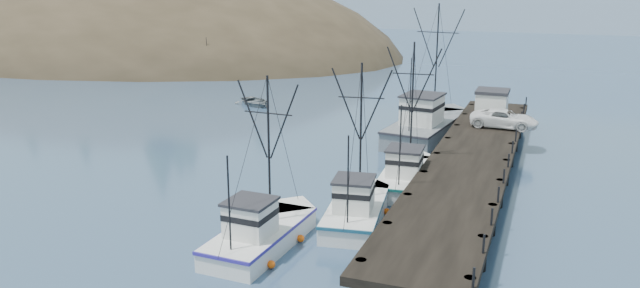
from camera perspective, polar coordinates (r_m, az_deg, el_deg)
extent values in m
plane|color=#2F4969|center=(39.25, -10.77, -8.04)|extent=(400.00, 400.00, 0.00)
cube|color=black|center=(48.77, 13.63, -1.38)|extent=(6.00, 44.00, 0.50)
cylinder|color=black|center=(31.18, 3.73, -12.15)|extent=(0.56, 0.56, 2.00)
cylinder|color=black|center=(35.53, 6.13, -8.64)|extent=(0.56, 0.56, 2.00)
cylinder|color=black|center=(34.75, 14.56, -9.64)|extent=(0.56, 0.56, 2.00)
cylinder|color=black|center=(40.04, 7.97, -5.89)|extent=(0.56, 0.56, 2.00)
cylinder|color=black|center=(39.34, 15.41, -6.70)|extent=(0.56, 0.56, 2.00)
cylinder|color=black|center=(44.65, 9.41, -3.70)|extent=(0.56, 0.56, 2.00)
cylinder|color=black|center=(44.02, 16.07, -4.38)|extent=(0.56, 0.56, 2.00)
cylinder|color=black|center=(49.34, 10.59, -1.92)|extent=(0.56, 0.56, 2.00)
cylinder|color=black|center=(48.77, 16.60, -2.51)|extent=(0.56, 0.56, 2.00)
cylinder|color=black|center=(54.08, 11.55, -0.45)|extent=(0.56, 0.56, 2.00)
cylinder|color=black|center=(53.56, 17.04, -0.97)|extent=(0.56, 0.56, 2.00)
cylinder|color=black|center=(58.86, 12.36, 0.78)|extent=(0.56, 0.56, 2.00)
cylinder|color=black|center=(58.39, 17.40, 0.31)|extent=(0.56, 0.56, 2.00)
cylinder|color=black|center=(63.68, 13.04, 1.82)|extent=(0.56, 0.56, 2.00)
cylinder|color=black|center=(63.24, 17.71, 1.40)|extent=(0.56, 0.56, 2.00)
cylinder|color=black|center=(68.53, 13.63, 2.72)|extent=(0.56, 0.56, 2.00)
cylinder|color=black|center=(68.12, 17.97, 2.33)|extent=(0.56, 0.56, 2.00)
ellipsoid|color=#382D1E|center=(142.18, -18.61, 5.80)|extent=(132.00, 78.00, 51.00)
ellipsoid|color=black|center=(147.86, -19.28, 7.64)|extent=(109.20, 62.40, 41.60)
cube|color=beige|center=(104.73, -12.78, 7.20)|extent=(4.00, 5.00, 2.80)
cube|color=beige|center=(111.36, -14.26, 7.57)|extent=(4.00, 5.00, 2.80)
cube|color=beige|center=(107.71, -9.23, 7.59)|extent=(4.00, 5.00, 2.80)
cube|color=#9EB2C6|center=(201.34, 18.30, 10.10)|extent=(360.00, 40.00, 26.00)
cube|color=silver|center=(224.08, 5.43, 11.23)|extent=(180.00, 25.00, 18.00)
cube|color=white|center=(97.68, -10.21, 6.13)|extent=(1.00, 3.50, 0.90)
cylinder|color=black|center=(97.28, -10.29, 7.82)|extent=(0.08, 0.08, 6.00)
cube|color=white|center=(102.76, -11.73, 6.49)|extent=(1.00, 3.50, 0.90)
cylinder|color=black|center=(102.38, -11.82, 8.10)|extent=(0.08, 0.08, 6.00)
cube|color=white|center=(109.96, -7.26, 7.24)|extent=(1.00, 3.50, 0.90)
cylinder|color=black|center=(109.60, -7.32, 8.74)|extent=(0.08, 0.08, 6.00)
cube|color=white|center=(100.04, -9.28, 6.38)|extent=(1.00, 3.50, 0.90)
cylinder|color=black|center=(99.65, -9.35, 8.03)|extent=(0.08, 0.08, 6.00)
cube|color=white|center=(105.29, -1.47, 7.01)|extent=(1.00, 3.50, 0.90)
cylinder|color=black|center=(104.91, -1.48, 8.58)|extent=(0.08, 0.08, 6.00)
cube|color=white|center=(103.22, -4.13, 6.81)|extent=(1.00, 3.50, 0.90)
cylinder|color=black|center=(102.83, -4.16, 8.41)|extent=(0.08, 0.08, 6.00)
cube|color=white|center=(102.64, -8.96, 6.62)|extent=(1.00, 3.50, 0.90)
cylinder|color=black|center=(102.25, -9.03, 8.22)|extent=(0.08, 0.08, 6.00)
cube|color=white|center=(102.32, -8.53, 6.61)|extent=(1.00, 3.50, 0.90)
cylinder|color=black|center=(101.94, -8.60, 8.22)|extent=(0.08, 0.08, 6.00)
cube|color=white|center=(101.36, -14.61, 6.20)|extent=(1.00, 3.50, 0.90)
cylinder|color=black|center=(100.97, -14.72, 7.83)|extent=(0.08, 0.08, 6.00)
cube|color=white|center=(102.50, -8.29, 6.63)|extent=(1.00, 3.50, 0.90)
cylinder|color=black|center=(102.12, -8.35, 8.24)|extent=(0.08, 0.08, 6.00)
cube|color=white|center=(40.16, 3.33, -6.54)|extent=(4.39, 8.70, 1.60)
cube|color=white|center=(44.02, 4.22, -4.57)|extent=(3.22, 3.22, 1.60)
cube|color=navy|center=(39.91, 3.34, -5.60)|extent=(4.48, 8.92, 0.18)
cube|color=silver|center=(38.56, 3.11, -4.70)|extent=(2.58, 2.65, 1.90)
cube|color=#26262B|center=(38.22, 3.13, -3.24)|extent=(2.81, 2.88, 0.16)
cylinder|color=black|center=(39.77, 3.75, 1.13)|extent=(0.14, 0.14, 8.82)
cylinder|color=black|center=(36.01, 2.57, -3.29)|extent=(0.10, 0.10, 5.29)
cube|color=white|center=(36.67, -5.47, -8.77)|extent=(3.74, 8.48, 1.60)
cube|color=white|center=(40.07, -2.59, -6.58)|extent=(3.36, 3.36, 1.60)
cube|color=#2B1F90|center=(36.39, -5.50, -7.77)|extent=(3.82, 8.70, 0.18)
cube|color=silver|center=(35.14, -6.39, -6.80)|extent=(2.46, 2.46, 1.90)
cube|color=#26262B|center=(34.76, -6.44, -5.23)|extent=(2.67, 2.68, 0.16)
cylinder|color=black|center=(35.99, -4.70, -0.54)|extent=(0.14, 0.14, 8.65)
cylinder|color=black|center=(32.84, -8.32, -5.40)|extent=(0.10, 0.10, 5.19)
cube|color=white|center=(47.07, 7.90, -3.35)|extent=(3.92, 8.97, 1.60)
cube|color=white|center=(51.21, 8.71, -1.84)|extent=(3.37, 3.37, 1.60)
cube|color=#175C57|center=(46.85, 7.93, -2.54)|extent=(4.01, 9.20, 0.18)
cube|color=silver|center=(45.48, 7.75, -1.69)|extent=(2.51, 2.62, 1.90)
cube|color=#26262B|center=(45.19, 7.79, -0.44)|extent=(2.73, 2.86, 0.16)
cylinder|color=black|center=(46.94, 8.41, 3.53)|extent=(0.14, 0.14, 9.38)
cylinder|color=black|center=(42.83, 7.33, -0.14)|extent=(0.10, 0.10, 5.63)
cube|color=slate|center=(61.09, 9.72, 1.20)|extent=(6.17, 13.58, 2.20)
cube|color=slate|center=(67.19, 11.51, 2.38)|extent=(4.52, 4.52, 2.20)
cube|color=#232227|center=(60.86, 9.77, 2.11)|extent=(6.30, 13.92, 0.18)
cube|color=silver|center=(59.00, 9.31, 3.11)|extent=(3.63, 4.07, 2.60)
cube|color=#26262B|center=(58.73, 9.36, 4.43)|extent=(3.94, 4.44, 0.16)
cylinder|color=black|center=(61.78, 10.60, 7.49)|extent=(0.14, 0.14, 10.88)
cylinder|color=black|center=(55.50, 8.26, 4.46)|extent=(0.10, 0.10, 6.53)
cube|color=silver|center=(61.76, 15.42, 3.39)|extent=(2.80, 3.00, 2.50)
cube|color=#26262B|center=(61.50, 15.51, 4.67)|extent=(3.00, 3.20, 0.30)
imported|color=white|center=(58.43, 16.49, 2.23)|extent=(6.06, 3.05, 1.65)
imported|color=slate|center=(76.40, -5.95, 3.57)|extent=(6.80, 6.62, 1.15)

